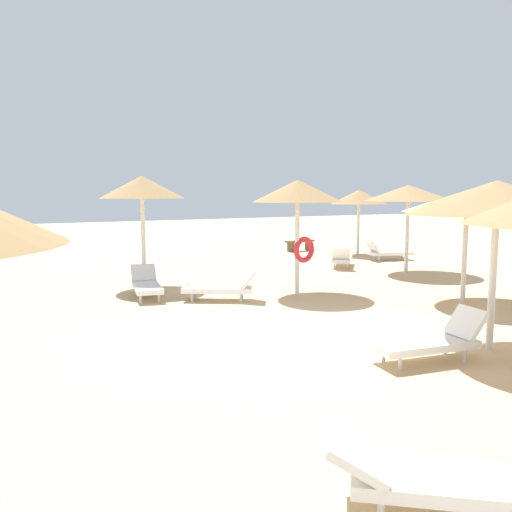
# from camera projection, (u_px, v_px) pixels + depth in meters

# --- Properties ---
(ground_plane) EXTENTS (80.00, 80.00, 0.00)m
(ground_plane) POSITION_uv_depth(u_px,v_px,m) (335.00, 337.00, 9.85)
(ground_plane) COLOR #D1B284
(parasol_0) EXTENTS (2.36, 2.36, 2.76)m
(parasol_0) POSITION_uv_depth(u_px,v_px,m) (359.00, 197.00, 22.57)
(parasol_0) COLOR silver
(parasol_0) RESTS_ON ground
(parasol_1) EXTENTS (2.34, 2.34, 3.12)m
(parasol_1) POSITION_uv_depth(u_px,v_px,m) (142.00, 188.00, 14.74)
(parasol_1) COLOR silver
(parasol_1) RESTS_ON ground
(parasol_2) EXTENTS (2.37, 2.37, 2.98)m
(parasol_2) POSITION_uv_depth(u_px,v_px,m) (298.00, 193.00, 13.79)
(parasol_2) COLOR silver
(parasol_2) RESTS_ON ground
(parasol_4) EXTENTS (2.90, 2.90, 2.90)m
(parasol_4) POSITION_uv_depth(u_px,v_px,m) (409.00, 193.00, 17.42)
(parasol_4) COLOR silver
(parasol_4) RESTS_ON ground
(parasol_5) EXTENTS (3.03, 3.03, 2.87)m
(parasol_5) POSITION_uv_depth(u_px,v_px,m) (497.00, 197.00, 8.73)
(parasol_5) COLOR silver
(parasol_5) RESTS_ON ground
(parasol_6) EXTENTS (2.95, 2.95, 2.62)m
(parasol_6) POSITION_uv_depth(u_px,v_px,m) (467.00, 205.00, 12.68)
(parasol_6) COLOR silver
(parasol_6) RESTS_ON ground
(lounger_0) EXTENTS (1.95, 1.14, 0.81)m
(lounger_0) POSITION_uv_depth(u_px,v_px,m) (387.00, 252.00, 20.83)
(lounger_0) COLOR white
(lounger_0) RESTS_ON ground
(lounger_1) EXTENTS (1.00, 1.97, 0.74)m
(lounger_1) POSITION_uv_depth(u_px,v_px,m) (146.00, 284.00, 13.61)
(lounger_1) COLOR white
(lounger_1) RESTS_ON ground
(lounger_2) EXTENTS (1.91, 1.54, 0.79)m
(lounger_2) POSITION_uv_depth(u_px,v_px,m) (223.00, 288.00, 13.14)
(lounger_2) COLOR white
(lounger_2) RESTS_ON ground
(lounger_3) EXTENTS (1.89, 1.70, 0.63)m
(lounger_3) POSITION_uv_depth(u_px,v_px,m) (437.00, 478.00, 4.43)
(lounger_3) COLOR white
(lounger_3) RESTS_ON ground
(lounger_4) EXTENTS (1.71, 1.80, 0.81)m
(lounger_4) POSITION_uv_depth(u_px,v_px,m) (342.00, 258.00, 18.93)
(lounger_4) COLOR white
(lounger_4) RESTS_ON ground
(lounger_5) EXTENTS (1.92, 0.92, 0.81)m
(lounger_5) POSITION_uv_depth(u_px,v_px,m) (432.00, 341.00, 8.44)
(lounger_5) COLOR white
(lounger_5) RESTS_ON ground
(bench_1) EXTENTS (1.55, 0.65, 0.49)m
(bench_1) POSITION_uv_depth(u_px,v_px,m) (300.00, 243.00, 24.10)
(bench_1) COLOR brown
(bench_1) RESTS_ON ground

